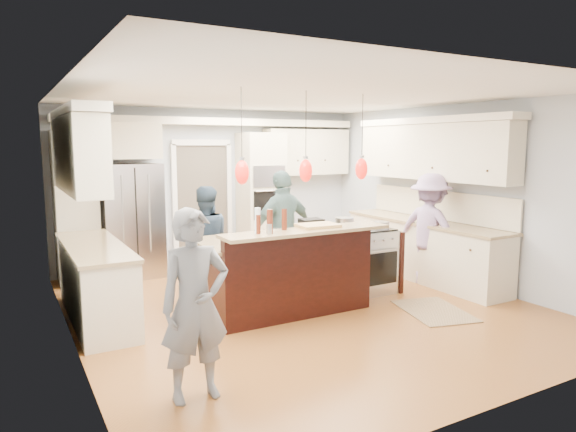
% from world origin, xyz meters
% --- Properties ---
extents(ground_plane, '(6.00, 6.00, 0.00)m').
position_xyz_m(ground_plane, '(0.00, 0.00, 0.00)').
color(ground_plane, '#A66C2D').
rests_on(ground_plane, ground).
extents(room_shell, '(5.54, 6.04, 2.72)m').
position_xyz_m(room_shell, '(0.00, 0.00, 1.82)').
color(room_shell, '#B2BCC6').
rests_on(room_shell, ground).
extents(refrigerator, '(0.90, 0.70, 1.80)m').
position_xyz_m(refrigerator, '(-1.55, 2.64, 0.90)').
color(refrigerator, '#B7B7BC').
rests_on(refrigerator, ground).
extents(oven_column, '(0.72, 0.69, 2.30)m').
position_xyz_m(oven_column, '(0.75, 2.67, 1.15)').
color(oven_column, beige).
rests_on(oven_column, ground).
extents(back_upper_cabinets, '(5.30, 0.61, 2.54)m').
position_xyz_m(back_upper_cabinets, '(-0.75, 2.76, 1.67)').
color(back_upper_cabinets, beige).
rests_on(back_upper_cabinets, ground).
extents(right_counter_run, '(0.64, 3.10, 2.51)m').
position_xyz_m(right_counter_run, '(2.44, 0.30, 1.06)').
color(right_counter_run, beige).
rests_on(right_counter_run, ground).
extents(left_cabinets, '(0.64, 2.30, 2.51)m').
position_xyz_m(left_cabinets, '(-2.44, 0.80, 1.06)').
color(left_cabinets, beige).
rests_on(left_cabinets, ground).
extents(kitchen_island, '(2.10, 1.46, 1.12)m').
position_xyz_m(kitchen_island, '(-0.25, 0.07, 0.49)').
color(kitchen_island, black).
rests_on(kitchen_island, ground).
extents(island_range, '(0.82, 0.71, 0.92)m').
position_xyz_m(island_range, '(1.16, 0.15, 0.46)').
color(island_range, '#B7B7BC').
rests_on(island_range, ground).
extents(pendant_lights, '(1.75, 0.15, 1.03)m').
position_xyz_m(pendant_lights, '(-0.25, -0.51, 1.80)').
color(pendant_lights, black).
rests_on(pendant_lights, ground).
extents(person_bar_end, '(0.58, 0.38, 1.60)m').
position_xyz_m(person_bar_end, '(-2.00, -1.66, 0.80)').
color(person_bar_end, slate).
rests_on(person_bar_end, ground).
extents(person_far_left, '(0.86, 0.74, 1.53)m').
position_xyz_m(person_far_left, '(-0.88, 1.17, 0.76)').
color(person_far_left, '#2A3E53').
rests_on(person_far_left, ground).
extents(person_far_right, '(1.06, 0.55, 1.73)m').
position_xyz_m(person_far_right, '(0.21, 0.85, 0.87)').
color(person_far_right, slate).
rests_on(person_far_right, ground).
extents(person_range_side, '(0.86, 1.20, 1.67)m').
position_xyz_m(person_range_side, '(2.25, -0.00, 0.84)').
color(person_range_side, '#9B81AD').
rests_on(person_range_side, ground).
extents(floor_rug, '(0.96, 1.19, 0.01)m').
position_xyz_m(floor_rug, '(1.36, -1.01, 0.01)').
color(floor_rug, '#987853').
rests_on(floor_rug, ground).
extents(water_bottle, '(0.08, 0.08, 0.29)m').
position_xyz_m(water_bottle, '(-0.87, -0.52, 1.26)').
color(water_bottle, silver).
rests_on(water_bottle, kitchen_island).
extents(beer_bottle_a, '(0.06, 0.06, 0.21)m').
position_xyz_m(beer_bottle_a, '(-0.88, -0.53, 1.23)').
color(beer_bottle_a, '#4F1C0E').
rests_on(beer_bottle_a, kitchen_island).
extents(beer_bottle_b, '(0.08, 0.08, 0.27)m').
position_xyz_m(beer_bottle_b, '(-0.76, -0.60, 1.26)').
color(beer_bottle_b, '#4F1C0E').
rests_on(beer_bottle_b, kitchen_island).
extents(beer_bottle_c, '(0.08, 0.08, 0.25)m').
position_xyz_m(beer_bottle_c, '(-0.50, -0.45, 1.24)').
color(beer_bottle_c, '#4F1C0E').
rests_on(beer_bottle_c, kitchen_island).
extents(drink_can, '(0.06, 0.06, 0.11)m').
position_xyz_m(drink_can, '(-0.78, -0.61, 1.18)').
color(drink_can, '#B7B7BC').
rests_on(drink_can, kitchen_island).
extents(cutting_board, '(0.49, 0.37, 0.04)m').
position_xyz_m(cutting_board, '(-0.05, -0.47, 1.14)').
color(cutting_board, tan).
rests_on(cutting_board, kitchen_island).
extents(pot_large, '(0.26, 0.26, 0.15)m').
position_xyz_m(pot_large, '(0.89, 0.30, 1.00)').
color(pot_large, '#B7B7BC').
rests_on(pot_large, island_range).
extents(pot_small, '(0.20, 0.20, 0.10)m').
position_xyz_m(pot_small, '(1.32, 0.00, 0.97)').
color(pot_small, '#B7B7BC').
rests_on(pot_small, island_range).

